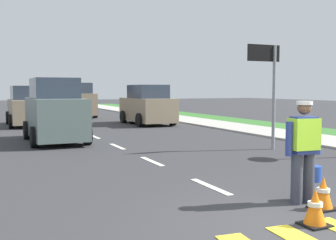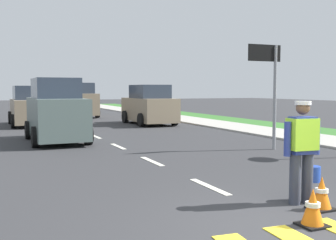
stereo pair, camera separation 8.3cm
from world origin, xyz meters
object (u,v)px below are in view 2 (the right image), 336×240
object	(u,v)px
road_worker	(303,147)
traffic_cone_far	(322,193)
traffic_cone_near	(313,208)
car_oncoming_second	(31,107)
lane_direction_sign	(269,71)
car_oncoming_lead	(56,112)
car_parked_far	(149,106)
car_outgoing_far	(79,101)

from	to	relation	value
road_worker	traffic_cone_far	bearing A→B (deg)	-84.36
traffic_cone_near	car_oncoming_second	bearing A→B (deg)	96.44
road_worker	lane_direction_sign	size ratio (longest dim) A/B	0.52
traffic_cone_far	car_oncoming_lead	world-z (taller)	car_oncoming_lead
car_parked_far	traffic_cone_near	bearing A→B (deg)	-103.37
traffic_cone_far	traffic_cone_near	bearing A→B (deg)	-141.78
car_parked_far	car_outgoing_far	distance (m)	7.62
road_worker	car_outgoing_far	size ratio (longest dim) A/B	0.40
traffic_cone_far	car_outgoing_far	xyz separation A→B (m)	(0.92, 22.80, 0.80)
car_oncoming_lead	road_worker	bearing A→B (deg)	-75.75
lane_direction_sign	traffic_cone_far	size ratio (longest dim) A/B	6.16
road_worker	car_oncoming_lead	size ratio (longest dim) A/B	0.42
traffic_cone_near	lane_direction_sign	bearing A→B (deg)	57.43
car_oncoming_lead	car_oncoming_second	bearing A→B (deg)	91.66
traffic_cone_near	car_outgoing_far	distance (m)	23.41
car_outgoing_far	road_worker	bearing A→B (deg)	-92.44
traffic_cone_far	car_oncoming_second	xyz separation A→B (m)	(-2.71, 17.32, 0.69)
road_worker	traffic_cone_near	distance (m)	1.32
lane_direction_sign	road_worker	bearing A→B (deg)	-122.14
lane_direction_sign	car_oncoming_second	bearing A→B (deg)	116.23
car_parked_far	car_oncoming_lead	world-z (taller)	car_oncoming_lead
road_worker	car_oncoming_second	size ratio (longest dim) A/B	0.38
car_oncoming_second	road_worker	bearing A→B (deg)	-81.05
car_parked_far	car_oncoming_lead	size ratio (longest dim) A/B	1.04
car_outgoing_far	traffic_cone_near	bearing A→B (deg)	-93.93
car_oncoming_lead	car_outgoing_far	bearing A→B (deg)	75.00
traffic_cone_far	road_worker	bearing A→B (deg)	95.64
traffic_cone_near	car_oncoming_second	size ratio (longest dim) A/B	0.12
traffic_cone_far	car_oncoming_second	world-z (taller)	car_oncoming_second
traffic_cone_near	car_parked_far	bearing A→B (deg)	76.63
car_oncoming_second	car_oncoming_lead	bearing A→B (deg)	-88.34
traffic_cone_near	car_parked_far	world-z (taller)	car_parked_far
road_worker	car_parked_far	distance (m)	15.45
traffic_cone_near	traffic_cone_far	world-z (taller)	traffic_cone_near
car_parked_far	car_oncoming_lead	xyz separation A→B (m)	(-5.62, -5.44, 0.07)
lane_direction_sign	traffic_cone_far	bearing A→B (deg)	-119.95
car_parked_far	car_oncoming_lead	distance (m)	7.83
lane_direction_sign	car_outgoing_far	distance (m)	17.54
car_parked_far	car_oncoming_second	bearing A→B (deg)	162.72
road_worker	traffic_cone_near	xyz separation A→B (m)	(-0.65, -0.93, -0.67)
traffic_cone_far	car_outgoing_far	distance (m)	22.83
car_parked_far	car_outgoing_far	xyz separation A→B (m)	(-2.21, 7.29, 0.09)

